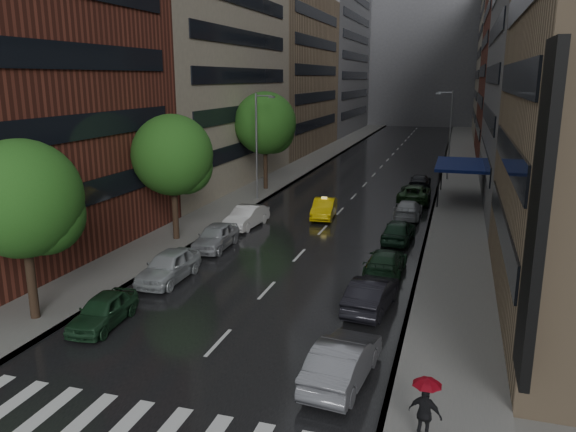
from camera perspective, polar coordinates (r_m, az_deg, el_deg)
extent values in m
plane|color=gray|center=(20.34, -11.87, -17.33)|extent=(220.00, 220.00, 0.00)
cube|color=black|center=(66.49, 9.21, 4.70)|extent=(14.00, 140.00, 0.01)
cube|color=gray|center=(68.26, 1.69, 5.17)|extent=(4.00, 140.00, 0.15)
cube|color=gray|center=(65.90, 17.00, 4.25)|extent=(4.00, 140.00, 0.15)
cube|color=silver|center=(21.49, -26.16, -16.71)|extent=(0.55, 2.80, 0.01)
cube|color=silver|center=(20.64, -23.17, -17.70)|extent=(0.55, 2.80, 0.01)
cube|color=silver|center=(19.85, -19.89, -18.73)|extent=(0.55, 2.80, 0.01)
cube|color=silver|center=(19.14, -16.31, -19.77)|extent=(0.55, 2.80, 0.01)
cube|color=maroon|center=(36.13, -25.38, 16.69)|extent=(8.00, 20.00, 26.00)
cube|color=gray|center=(56.72, -8.47, 20.41)|extent=(8.00, 28.00, 34.00)
cube|color=#937A5B|center=(82.58, 0.25, 14.30)|extent=(8.00, 28.00, 22.00)
cube|color=slate|center=(111.97, 4.92, 18.25)|extent=(8.00, 32.00, 38.00)
cube|color=slate|center=(51.48, 24.74, 14.42)|extent=(8.00, 28.00, 24.00)
cube|color=maroon|center=(79.68, 22.58, 18.35)|extent=(8.00, 28.00, 36.00)
cube|color=gray|center=(109.31, 20.97, 14.90)|extent=(8.00, 32.00, 28.00)
cube|color=black|center=(17.68, 24.04, -0.23)|extent=(0.30, 2.20, 10.00)
cube|color=slate|center=(133.48, 13.73, 15.92)|extent=(40.00, 14.00, 32.00)
cylinder|color=#382619|center=(26.84, -24.68, -5.30)|extent=(0.40, 0.40, 4.41)
sphere|color=#1E5116|center=(26.01, -25.42, 1.60)|extent=(5.04, 5.04, 5.04)
cylinder|color=#382619|center=(37.13, -11.41, 0.90)|extent=(0.40, 0.40, 4.53)
sphere|color=#1E5116|center=(36.54, -11.66, 6.09)|extent=(5.17, 5.17, 5.17)
cylinder|color=#382619|center=(53.19, -2.30, 5.34)|extent=(0.40, 0.40, 5.06)
sphere|color=#1E5116|center=(52.76, -2.34, 9.42)|extent=(5.78, 5.78, 5.78)
imported|color=yellow|center=(42.84, 3.68, 0.78)|extent=(2.01, 4.61, 1.47)
imported|color=#1C3F25|center=(25.75, -18.27, -9.10)|extent=(1.96, 4.18, 1.38)
imported|color=#ADB4B7|center=(30.26, -12.03, -4.99)|extent=(1.90, 4.72, 1.61)
imported|color=#999CA2|center=(35.38, -7.36, -2.07)|extent=(1.99, 4.63, 1.56)
imported|color=silver|center=(40.14, -4.24, -0.09)|extent=(2.03, 4.77, 1.53)
imported|color=slate|center=(20.40, 5.58, -14.41)|extent=(2.17, 4.97, 1.59)
imported|color=black|center=(26.33, 8.48, -7.82)|extent=(2.11, 4.82, 1.54)
imported|color=#16311E|center=(31.04, 9.89, -4.62)|extent=(2.05, 4.81, 1.38)
imported|color=#173222|center=(37.18, 11.17, -1.47)|extent=(2.06, 4.54, 1.51)
imported|color=#A8ACB2|center=(43.60, 12.10, 0.67)|extent=(1.97, 4.77, 1.38)
imported|color=#193518|center=(49.28, 12.72, 2.25)|extent=(2.58, 5.60, 1.56)
imported|color=black|center=(55.70, 13.26, 3.45)|extent=(1.92, 4.72, 1.37)
imported|color=black|center=(17.64, 13.76, -18.93)|extent=(1.07, 0.69, 1.70)
imported|color=#AE0D1F|center=(17.22, 13.92, -16.68)|extent=(0.82, 0.82, 0.72)
cylinder|color=gray|center=(48.38, -3.22, 7.01)|extent=(0.18, 0.18, 9.00)
cube|color=gray|center=(47.59, -1.67, 11.98)|extent=(0.50, 0.22, 0.16)
cylinder|color=gray|center=(60.37, 16.12, 7.86)|extent=(0.18, 0.18, 9.00)
cube|color=gray|center=(60.15, 15.04, 11.93)|extent=(0.50, 0.22, 0.16)
cube|color=navy|center=(50.61, 17.11, 5.01)|extent=(4.00, 8.00, 0.25)
cylinder|color=black|center=(47.13, 15.01, 2.68)|extent=(0.12, 0.12, 3.00)
cylinder|color=black|center=(54.61, 15.35, 4.15)|extent=(0.12, 0.12, 3.00)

